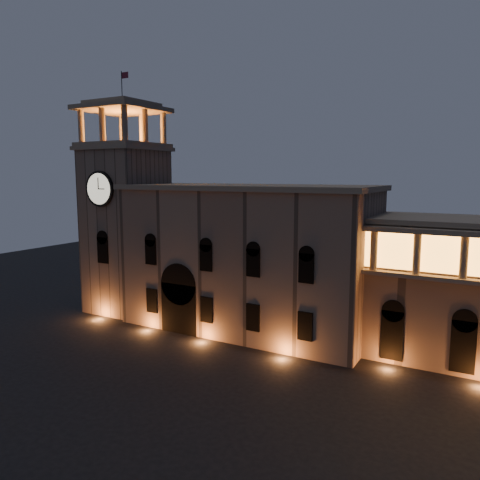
{
  "coord_description": "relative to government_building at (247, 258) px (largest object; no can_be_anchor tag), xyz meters",
  "views": [
    {
      "loc": [
        24.74,
        -27.28,
        18.76
      ],
      "look_at": [
        0.35,
        16.0,
        11.84
      ],
      "focal_mm": 35.0,
      "sensor_mm": 36.0,
      "label": 1
    }
  ],
  "objects": [
    {
      "name": "clock_tower",
      "position": [
        -18.42,
        -0.95,
        3.73
      ],
      "size": [
        9.8,
        9.8,
        32.4
      ],
      "color": "#826955",
      "rests_on": "ground"
    },
    {
      "name": "government_building",
      "position": [
        0.0,
        0.0,
        0.0
      ],
      "size": [
        30.8,
        12.8,
        17.6
      ],
      "color": "#826955",
      "rests_on": "ground"
    },
    {
      "name": "ground",
      "position": [
        2.08,
        -21.93,
        -8.77
      ],
      "size": [
        160.0,
        160.0,
        0.0
      ],
      "primitive_type": "plane",
      "color": "black",
      "rests_on": "ground"
    }
  ]
}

